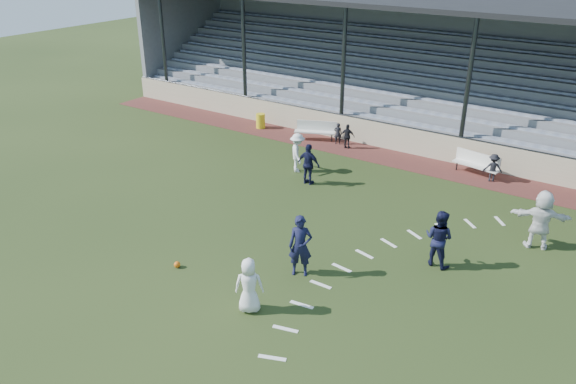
{
  "coord_description": "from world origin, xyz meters",
  "views": [
    {
      "loc": [
        9.77,
        -11.96,
        9.44
      ],
      "look_at": [
        0.0,
        2.5,
        1.3
      ],
      "focal_mm": 35.0,
      "sensor_mm": 36.0,
      "label": 1
    }
  ],
  "objects_px": {
    "bench_right": "(477,162)",
    "trash_bin": "(261,121)",
    "football": "(177,265)",
    "bench_left": "(316,129)",
    "player_white_lead": "(249,285)",
    "player_navy_lead": "(300,246)"
  },
  "relations": [
    {
      "from": "bench_right",
      "to": "bench_left",
      "type": "bearing_deg",
      "value": -168.61
    },
    {
      "from": "trash_bin",
      "to": "player_navy_lead",
      "type": "xyz_separation_m",
      "value": [
        9.25,
        -10.47,
        0.57
      ]
    },
    {
      "from": "player_white_lead",
      "to": "player_navy_lead",
      "type": "xyz_separation_m",
      "value": [
        0.16,
        2.28,
        0.17
      ]
    },
    {
      "from": "bench_left",
      "to": "football",
      "type": "bearing_deg",
      "value": -101.94
    },
    {
      "from": "football",
      "to": "trash_bin",
      "type": "bearing_deg",
      "value": 115.68
    },
    {
      "from": "football",
      "to": "player_navy_lead",
      "type": "height_order",
      "value": "player_navy_lead"
    },
    {
      "from": "bench_left",
      "to": "player_white_lead",
      "type": "distance_m",
      "value": 14.02
    },
    {
      "from": "football",
      "to": "player_white_lead",
      "type": "height_order",
      "value": "player_white_lead"
    },
    {
      "from": "player_white_lead",
      "to": "bench_right",
      "type": "bearing_deg",
      "value": -133.06
    },
    {
      "from": "trash_bin",
      "to": "football",
      "type": "bearing_deg",
      "value": -64.32
    },
    {
      "from": "bench_right",
      "to": "trash_bin",
      "type": "xyz_separation_m",
      "value": [
        -11.3,
        -0.11,
        -0.18
      ]
    },
    {
      "from": "bench_right",
      "to": "football",
      "type": "bearing_deg",
      "value": -102.49
    },
    {
      "from": "football",
      "to": "bench_right",
      "type": "bearing_deg",
      "value": 66.53
    },
    {
      "from": "bench_right",
      "to": "player_navy_lead",
      "type": "xyz_separation_m",
      "value": [
        -2.05,
        -10.57,
        0.38
      ]
    },
    {
      "from": "bench_right",
      "to": "football",
      "type": "xyz_separation_m",
      "value": [
        -5.39,
        -12.41,
        -0.48
      ]
    },
    {
      "from": "trash_bin",
      "to": "player_white_lead",
      "type": "height_order",
      "value": "player_white_lead"
    },
    {
      "from": "bench_left",
      "to": "player_navy_lead",
      "type": "bearing_deg",
      "value": -84.37
    },
    {
      "from": "player_navy_lead",
      "to": "bench_left",
      "type": "bearing_deg",
      "value": 90.9
    },
    {
      "from": "player_navy_lead",
      "to": "football",
      "type": "bearing_deg",
      "value": -179.52
    },
    {
      "from": "bench_right",
      "to": "football",
      "type": "height_order",
      "value": "bench_right"
    },
    {
      "from": "trash_bin",
      "to": "player_white_lead",
      "type": "relative_size",
      "value": 0.47
    },
    {
      "from": "bench_left",
      "to": "football",
      "type": "xyz_separation_m",
      "value": [
        2.54,
        -12.35,
        -0.48
      ]
    }
  ]
}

